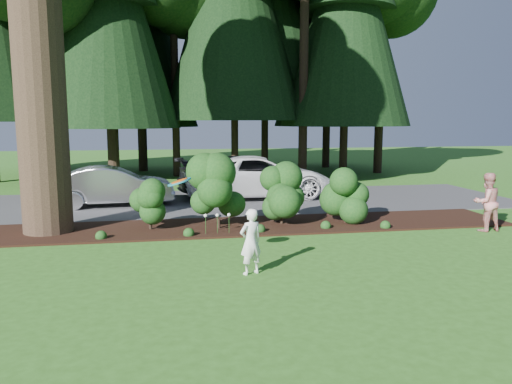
# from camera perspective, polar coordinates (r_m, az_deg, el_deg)

# --- Properties ---
(ground) EXTENTS (80.00, 80.00, 0.00)m
(ground) POSITION_cam_1_polar(r_m,az_deg,el_deg) (10.59, -1.45, -7.81)
(ground) COLOR #2C5A19
(ground) RESTS_ON ground
(mulch_bed) EXTENTS (16.00, 2.50, 0.05)m
(mulch_bed) POSITION_cam_1_polar(r_m,az_deg,el_deg) (13.71, -3.54, -3.99)
(mulch_bed) COLOR black
(mulch_bed) RESTS_ON ground
(driveway) EXTENTS (22.00, 6.00, 0.03)m
(driveway) POSITION_cam_1_polar(r_m,az_deg,el_deg) (17.87, -5.15, -1.15)
(driveway) COLOR #38383A
(driveway) RESTS_ON ground
(shrub_row) EXTENTS (6.53, 1.60, 1.61)m
(shrub_row) POSITION_cam_1_polar(r_m,az_deg,el_deg) (13.57, -0.29, -0.73)
(shrub_row) COLOR #123C13
(shrub_row) RESTS_ON ground
(lily_cluster) EXTENTS (0.69, 0.09, 0.57)m
(lily_cluster) POSITION_cam_1_polar(r_m,az_deg,el_deg) (12.76, -4.45, -2.77)
(lily_cluster) COLOR #123C13
(lily_cluster) RESTS_ON ground
(car_silver_wagon) EXTENTS (4.16, 1.78, 1.33)m
(car_silver_wagon) POSITION_cam_1_polar(r_m,az_deg,el_deg) (17.61, -16.03, 0.66)
(car_silver_wagon) COLOR #B4B4B9
(car_silver_wagon) RESTS_ON driveway
(car_white_suv) EXTENTS (5.71, 2.81, 1.56)m
(car_white_suv) POSITION_cam_1_polar(r_m,az_deg,el_deg) (18.74, 0.24, 1.77)
(car_white_suv) COLOR white
(car_white_suv) RESTS_ON driveway
(car_dark_suv) EXTENTS (5.50, 2.87, 1.52)m
(car_dark_suv) POSITION_cam_1_polar(r_m,az_deg,el_deg) (19.18, -1.11, 1.86)
(car_dark_suv) COLOR black
(car_dark_suv) RESTS_ON driveway
(child) EXTENTS (0.55, 0.46, 1.27)m
(child) POSITION_cam_1_polar(r_m,az_deg,el_deg) (9.53, -0.61, -5.69)
(child) COLOR white
(child) RESTS_ON ground
(adult) EXTENTS (0.79, 0.63, 1.56)m
(adult) POSITION_cam_1_polar(r_m,az_deg,el_deg) (14.50, 24.86, -1.05)
(adult) COLOR red
(adult) RESTS_ON ground
(frisbee) EXTENTS (0.44, 0.45, 0.17)m
(frisbee) POSITION_cam_1_polar(r_m,az_deg,el_deg) (9.30, -8.76, 1.18)
(frisbee) COLOR #19758C
(frisbee) RESTS_ON ground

